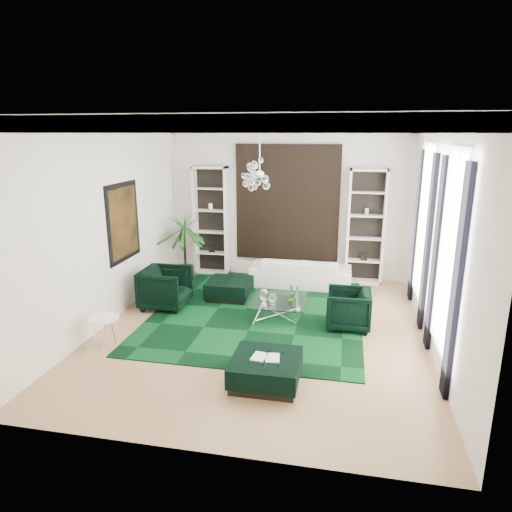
% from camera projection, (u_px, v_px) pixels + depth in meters
% --- Properties ---
extents(floor, '(6.00, 7.00, 0.02)m').
position_uv_depth(floor, '(261.00, 330.00, 8.64)').
color(floor, tan).
rests_on(floor, ground).
extents(ceiling, '(6.00, 7.00, 0.02)m').
position_uv_depth(ceiling, '(262.00, 120.00, 7.64)').
color(ceiling, white).
rests_on(ceiling, ground).
extents(wall_back, '(6.00, 0.02, 3.80)m').
position_uv_depth(wall_back, '(287.00, 203.00, 11.46)').
color(wall_back, white).
rests_on(wall_back, ground).
extents(wall_front, '(6.00, 0.02, 3.80)m').
position_uv_depth(wall_front, '(200.00, 300.00, 4.82)').
color(wall_front, white).
rests_on(wall_front, ground).
extents(wall_left, '(0.02, 7.00, 3.80)m').
position_uv_depth(wall_left, '(107.00, 225.00, 8.71)').
color(wall_left, white).
rests_on(wall_left, ground).
extents(wall_right, '(0.02, 7.00, 3.80)m').
position_uv_depth(wall_right, '(439.00, 239.00, 7.57)').
color(wall_right, white).
rests_on(wall_right, ground).
extents(crown_molding, '(6.00, 7.00, 0.18)m').
position_uv_depth(crown_molding, '(262.00, 127.00, 7.67)').
color(crown_molding, white).
rests_on(crown_molding, ceiling).
extents(ceiling_medallion, '(0.90, 0.90, 0.05)m').
position_uv_depth(ceiling_medallion, '(265.00, 123.00, 7.93)').
color(ceiling_medallion, white).
rests_on(ceiling_medallion, ceiling).
extents(tapestry, '(2.50, 0.06, 2.80)m').
position_uv_depth(tapestry, '(287.00, 203.00, 11.41)').
color(tapestry, black).
rests_on(tapestry, wall_back).
extents(shelving_left, '(0.90, 0.38, 2.80)m').
position_uv_depth(shelving_left, '(211.00, 221.00, 11.77)').
color(shelving_left, white).
rests_on(shelving_left, floor).
extents(shelving_right, '(0.90, 0.38, 2.80)m').
position_uv_depth(shelving_right, '(366.00, 227.00, 11.03)').
color(shelving_right, white).
rests_on(shelving_right, floor).
extents(painting, '(0.04, 1.30, 1.60)m').
position_uv_depth(painting, '(124.00, 222.00, 9.28)').
color(painting, black).
rests_on(painting, wall_left).
extents(window_near, '(0.03, 1.10, 2.90)m').
position_uv_depth(window_near, '(449.00, 253.00, 6.72)').
color(window_near, white).
rests_on(window_near, wall_right).
extents(curtain_near_a, '(0.07, 0.30, 3.25)m').
position_uv_depth(curtain_near_a, '(456.00, 286.00, 6.05)').
color(curtain_near_a, black).
rests_on(curtain_near_a, floor).
extents(curtain_near_b, '(0.07, 0.30, 3.25)m').
position_uv_depth(curtain_near_b, '(436.00, 256.00, 7.53)').
color(curtain_near_b, black).
rests_on(curtain_near_b, floor).
extents(window_far, '(0.03, 1.10, 2.90)m').
position_uv_depth(window_far, '(424.00, 222.00, 8.99)').
color(window_far, white).
rests_on(window_far, wall_right).
extents(curtain_far_a, '(0.07, 0.30, 3.25)m').
position_uv_depth(curtain_far_a, '(428.00, 244.00, 8.32)').
color(curtain_far_a, black).
rests_on(curtain_far_a, floor).
extents(curtain_far_b, '(0.07, 0.30, 3.25)m').
position_uv_depth(curtain_far_b, '(416.00, 227.00, 9.80)').
color(curtain_far_b, black).
rests_on(curtain_far_b, floor).
extents(rug, '(4.20, 5.00, 0.02)m').
position_uv_depth(rug, '(259.00, 311.00, 9.52)').
color(rug, black).
rests_on(rug, floor).
extents(sofa, '(2.39, 0.94, 0.70)m').
position_uv_depth(sofa, '(301.00, 272.00, 11.04)').
color(sofa, white).
rests_on(sofa, floor).
extents(armchair_left, '(0.95, 0.93, 0.87)m').
position_uv_depth(armchair_left, '(165.00, 288.00, 9.65)').
color(armchair_left, black).
rests_on(armchair_left, floor).
extents(armchair_right, '(0.83, 0.80, 0.75)m').
position_uv_depth(armchair_right, '(348.00, 309.00, 8.66)').
color(armchair_right, black).
rests_on(armchair_right, floor).
extents(coffee_table, '(1.10, 1.10, 0.38)m').
position_uv_depth(coffee_table, '(279.00, 309.00, 9.15)').
color(coffee_table, white).
rests_on(coffee_table, floor).
extents(ottoman_side, '(0.93, 0.93, 0.42)m').
position_uv_depth(ottoman_side, '(229.00, 289.00, 10.26)').
color(ottoman_side, black).
rests_on(ottoman_side, floor).
extents(ottoman_front, '(1.00, 1.00, 0.40)m').
position_uv_depth(ottoman_front, '(266.00, 370.00, 6.78)').
color(ottoman_front, black).
rests_on(ottoman_front, floor).
extents(book, '(0.42, 0.28, 0.03)m').
position_uv_depth(book, '(266.00, 357.00, 6.72)').
color(book, white).
rests_on(book, ottoman_front).
extents(side_table, '(0.53, 0.53, 0.51)m').
position_uv_depth(side_table, '(105.00, 332.00, 7.93)').
color(side_table, white).
rests_on(side_table, floor).
extents(palm, '(1.37, 1.37, 2.19)m').
position_uv_depth(palm, '(184.00, 237.00, 11.31)').
color(palm, '#185015').
rests_on(palm, floor).
extents(chandelier, '(0.77, 0.77, 0.69)m').
position_uv_depth(chandelier, '(260.00, 176.00, 8.34)').
color(chandelier, white).
rests_on(chandelier, ceiling).
extents(table_plant, '(0.15, 0.12, 0.27)m').
position_uv_depth(table_plant, '(291.00, 299.00, 8.79)').
color(table_plant, '#185015').
rests_on(table_plant, coffee_table).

